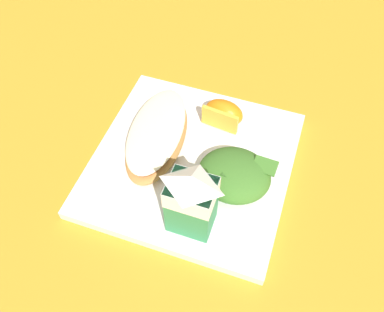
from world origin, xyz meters
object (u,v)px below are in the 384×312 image
white_plate (192,163)px  cheesy_pizza_bread (157,136)px  green_salad_pile (234,175)px  milk_carton (191,199)px  orange_wedge_front (224,113)px

white_plate → cheesy_pizza_bread: (0.06, -0.01, 0.03)m
green_salad_pile → white_plate: bearing=-14.9°
white_plate → milk_carton: 0.12m
green_salad_pile → cheesy_pizza_bread: bearing=-13.5°
cheesy_pizza_bread → milk_carton: size_ratio=1.61×
milk_carton → orange_wedge_front: bearing=-86.6°
green_salad_pile → orange_wedge_front: (0.05, -0.10, -0.00)m
cheesy_pizza_bread → white_plate: bearing=168.0°
cheesy_pizza_bread → orange_wedge_front: (-0.08, -0.07, 0.00)m
white_plate → green_salad_pile: bearing=165.1°
green_salad_pile → milk_carton: (0.04, 0.08, 0.04)m
milk_carton → green_salad_pile: bearing=-114.6°
white_plate → green_salad_pile: 0.07m
cheesy_pizza_bread → green_salad_pile: size_ratio=1.71×
white_plate → cheesy_pizza_bread: 0.07m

